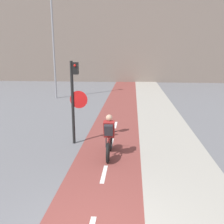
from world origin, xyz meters
name	(u,v)px	position (x,y,z in m)	size (l,w,h in m)	color
building_row_background	(127,37)	(0.00, 27.75, 5.16)	(60.00, 5.20, 10.30)	slate
traffic_light_pole	(75,94)	(-1.38, 5.47, 1.97)	(0.67, 0.25, 3.19)	black
street_lamp_far	(53,33)	(-5.04, 14.81, 4.80)	(0.36, 0.36, 8.01)	gray
cyclist_near	(109,137)	(0.03, 4.30, 0.71)	(0.46, 1.66, 1.49)	black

